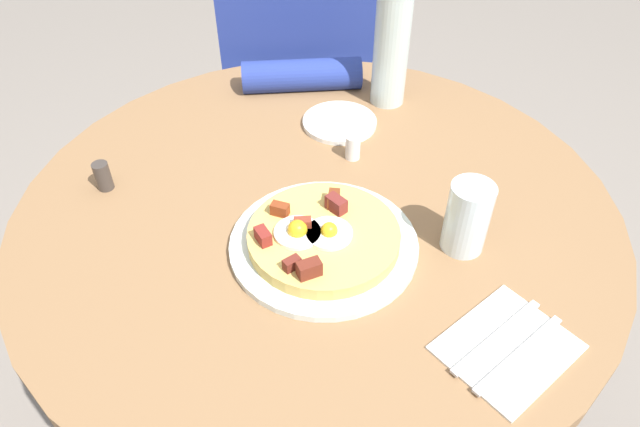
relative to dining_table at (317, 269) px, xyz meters
The scene contains 13 objects.
ground_plane 0.57m from the dining_table, ahead, with size 6.00×6.00×0.00m, color gray.
dining_table is the anchor object (origin of this frame).
person_seated 0.66m from the dining_table, 91.09° to the right, with size 0.38×0.46×1.14m.
pizza_plate 0.22m from the dining_table, 90.07° to the left, with size 0.30×0.30×0.01m, color silver.
breakfast_pizza 0.23m from the dining_table, 88.57° to the left, with size 0.24×0.24×0.05m.
bread_plate 0.30m from the dining_table, 107.15° to the right, with size 0.15×0.15×0.01m, color white.
napkin 0.44m from the dining_table, 124.21° to the left, with size 0.17×0.14×0.00m, color white.
fork 0.42m from the dining_table, 124.24° to the left, with size 0.18×0.01×0.01m, color silver.
knife 0.46m from the dining_table, 124.19° to the left, with size 0.18×0.01×0.01m, color silver.
water_glass 0.35m from the dining_table, 148.60° to the left, with size 0.07×0.07×0.12m, color silver.
water_bottle 0.47m from the dining_table, 120.67° to the right, with size 0.07×0.07×0.25m, color silver.
salt_shaker 0.25m from the dining_table, 124.79° to the right, with size 0.03×0.03×0.05m, color white.
pepper_shaker 0.43m from the dining_table, 11.30° to the right, with size 0.03×0.03×0.05m, color #3F3833.
Camera 1 is at (0.07, 0.75, 1.40)m, focal length 32.18 mm.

